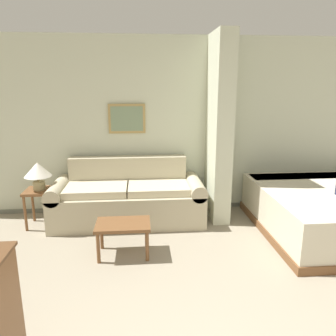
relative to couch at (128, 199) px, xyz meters
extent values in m
cube|color=beige|center=(0.72, 0.48, 0.97)|extent=(7.76, 0.12, 2.60)
cube|color=slate|center=(0.72, 0.41, -0.30)|extent=(7.76, 0.02, 0.06)
cube|color=tan|center=(0.00, 0.41, 1.10)|extent=(0.54, 0.02, 0.43)
cube|color=gray|center=(0.00, 0.39, 1.10)|extent=(0.47, 0.01, 0.36)
cube|color=beige|center=(1.30, 0.07, 0.97)|extent=(0.24, 0.72, 2.60)
cube|color=#B7AD8E|center=(0.00, -0.04, -0.10)|extent=(1.71, 0.84, 0.46)
cube|color=#B7AD8E|center=(0.00, 0.28, 0.34)|extent=(1.71, 0.20, 0.42)
cube|color=#B7AD8E|center=(-0.95, -0.04, -0.10)|extent=(0.20, 0.84, 0.46)
cylinder|color=#B7AD8E|center=(-0.95, -0.04, 0.17)|extent=(0.22, 0.84, 0.22)
cube|color=#B7AD8E|center=(0.95, -0.04, -0.10)|extent=(0.20, 0.84, 0.46)
cylinder|color=#B7AD8E|center=(0.95, -0.04, 0.17)|extent=(0.22, 0.84, 0.22)
cube|color=beige|center=(-0.43, -0.09, 0.18)|extent=(0.83, 0.60, 0.10)
cube|color=beige|center=(0.43, -0.09, 0.18)|extent=(0.83, 0.60, 0.10)
cube|color=brown|center=(-0.03, -1.00, 0.04)|extent=(0.61, 0.41, 0.04)
cylinder|color=brown|center=(-0.29, -1.16, -0.15)|extent=(0.04, 0.04, 0.35)
cylinder|color=brown|center=(0.24, -1.16, -0.15)|extent=(0.04, 0.04, 0.35)
cylinder|color=brown|center=(-0.29, -0.83, -0.15)|extent=(0.04, 0.04, 0.35)
cylinder|color=brown|center=(0.24, -0.83, -0.15)|extent=(0.04, 0.04, 0.35)
cube|color=brown|center=(-1.19, -0.08, 0.17)|extent=(0.39, 0.39, 0.04)
cylinder|color=brown|center=(-1.36, -0.24, -0.09)|extent=(0.04, 0.04, 0.49)
cylinder|color=brown|center=(-1.03, -0.24, -0.09)|extent=(0.04, 0.04, 0.49)
cylinder|color=brown|center=(-1.36, 0.09, -0.09)|extent=(0.04, 0.04, 0.49)
cylinder|color=brown|center=(-1.03, 0.09, -0.09)|extent=(0.04, 0.04, 0.49)
cylinder|color=tan|center=(-1.19, -0.08, 0.25)|extent=(0.16, 0.16, 0.12)
cylinder|color=tan|center=(-1.19, -0.08, 0.34)|extent=(0.02, 0.02, 0.07)
cone|color=white|center=(-1.19, -0.08, 0.48)|extent=(0.36, 0.36, 0.19)
cube|color=brown|center=(2.68, -0.63, -0.28)|extent=(1.84, 1.98, 0.10)
cube|color=beige|center=(2.68, -0.63, 0.01)|extent=(1.80, 1.94, 0.47)
cube|color=white|center=(2.68, 0.12, 0.19)|extent=(1.68, 0.36, 0.10)
camera|label=1|loc=(0.19, -4.46, 1.57)|focal=35.00mm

